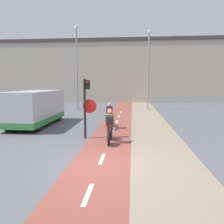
% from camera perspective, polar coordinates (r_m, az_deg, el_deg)
% --- Properties ---
extents(ground_plane, '(120.00, 120.00, 0.00)m').
position_cam_1_polar(ground_plane, '(7.51, -3.16, -13.57)').
color(ground_plane, '#5B5B60').
extents(bike_lane, '(2.04, 60.00, 0.02)m').
position_cam_1_polar(bike_lane, '(7.51, -3.15, -13.48)').
color(bike_lane, brown).
rests_on(bike_lane, ground_plane).
extents(sidewalk_strip, '(2.40, 60.00, 0.05)m').
position_cam_1_polar(sidewalk_strip, '(7.52, 14.34, -13.57)').
color(sidewalk_strip, gray).
rests_on(sidewalk_strip, ground_plane).
extents(building_row_background, '(60.00, 5.20, 8.72)m').
position_cam_1_polar(building_row_background, '(32.55, 3.53, 10.53)').
color(building_row_background, '#B2A899').
rests_on(building_row_background, ground_plane).
extents(traffic_light_pole, '(0.67, 0.25, 2.90)m').
position_cam_1_polar(traffic_light_pole, '(10.60, -6.67, 2.66)').
color(traffic_light_pole, black).
rests_on(traffic_light_pole, ground_plane).
extents(street_lamp_far, '(0.36, 0.36, 8.12)m').
position_cam_1_polar(street_lamp_far, '(22.11, -9.18, 13.10)').
color(street_lamp_far, gray).
rests_on(street_lamp_far, ground_plane).
extents(street_lamp_sidewalk, '(0.36, 0.36, 7.74)m').
position_cam_1_polar(street_lamp_sidewalk, '(22.13, 9.53, 12.56)').
color(street_lamp_sidewalk, gray).
rests_on(street_lamp_sidewalk, ground_plane).
extents(cyclist_near, '(0.46, 1.72, 1.54)m').
position_cam_1_polar(cyclist_near, '(9.88, -0.54, -3.98)').
color(cyclist_near, black).
rests_on(cyclist_near, ground_plane).
extents(cyclist_far, '(0.46, 1.70, 1.52)m').
position_cam_1_polar(cyclist_far, '(12.99, -0.66, -1.20)').
color(cyclist_far, black).
rests_on(cyclist_far, ground_plane).
extents(van, '(2.11, 5.20, 2.20)m').
position_cam_1_polar(van, '(14.77, -19.36, 0.89)').
color(van, '#B7B7BC').
rests_on(van, ground_plane).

